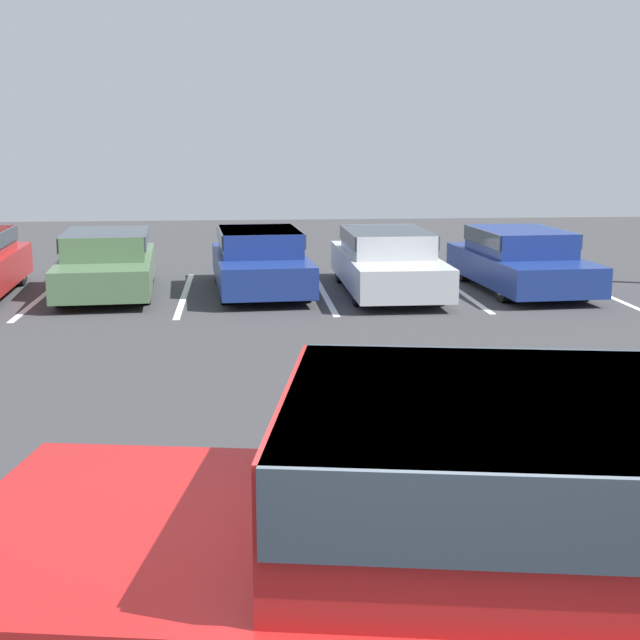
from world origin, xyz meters
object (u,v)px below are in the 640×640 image
parked_sedan_d (387,259)px  parked_sedan_e (520,258)px  parked_sedan_c (260,259)px  parked_sedan_b (107,261)px  pickup_truck (573,593)px

parked_sedan_d → parked_sedan_e: (2.73, 0.05, -0.01)m
parked_sedan_d → parked_sedan_c: bearing=-97.7°
parked_sedan_b → parked_sedan_c: bearing=84.9°
pickup_truck → parked_sedan_c: size_ratio=1.41×
parked_sedan_c → parked_sedan_d: size_ratio=0.93×
parked_sedan_b → parked_sedan_e: bearing=83.7°
pickup_truck → parked_sedan_b: (-4.15, 14.01, -0.29)m
parked_sedan_d → parked_sedan_e: bearing=90.8°
parked_sedan_b → parked_sedan_c: (3.01, -0.05, 0.01)m
parked_sedan_b → parked_sedan_c: size_ratio=1.03×
pickup_truck → parked_sedan_e: 14.29m
parked_sedan_b → parked_sedan_d: (5.53, -0.38, 0.01)m
parked_sedan_e → pickup_truck: bearing=-20.1°
pickup_truck → parked_sedan_e: (4.11, 13.68, -0.29)m
parked_sedan_b → parked_sedan_e: size_ratio=1.01×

